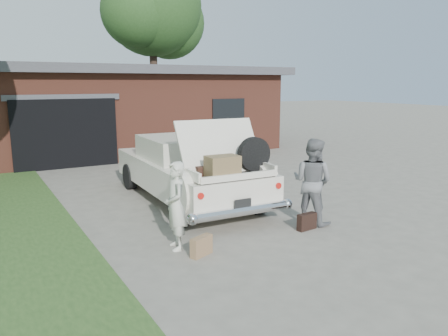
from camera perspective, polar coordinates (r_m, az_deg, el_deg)
ground at (r=8.10m, az=2.16°, el=-8.37°), size 90.00×90.00×0.00m
house at (r=18.65m, az=-14.49°, el=7.59°), size 12.80×7.80×3.30m
tree_right at (r=26.54m, az=-9.21°, el=19.54°), size 6.44×5.60×9.76m
sedan at (r=10.07m, az=-4.73°, el=-0.10°), size 2.18×5.18×1.98m
woman_left at (r=7.16m, az=-6.31°, el=-4.94°), size 0.44×0.59×1.46m
woman_right at (r=8.56m, az=11.45°, el=-1.72°), size 0.90×0.99×1.67m
suitcase_left at (r=7.02m, az=-2.97°, el=-10.15°), size 0.43×0.27×0.32m
suitcase_right at (r=8.33m, az=10.77°, el=-6.89°), size 0.41×0.17×0.31m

